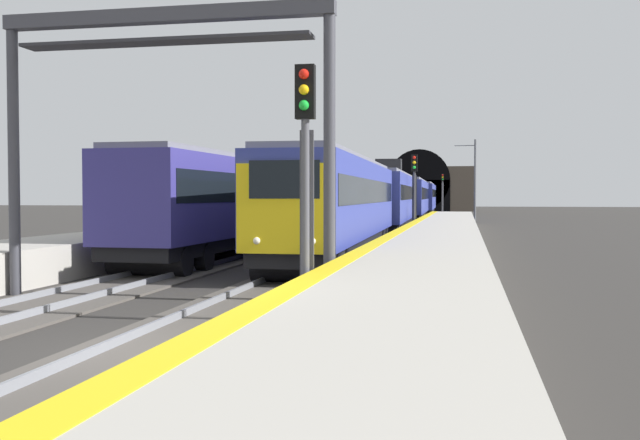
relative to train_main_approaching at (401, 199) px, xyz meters
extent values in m
plane|color=#302D2B|center=(-46.95, 0.00, -2.30)|extent=(320.00, 320.00, 0.00)
cube|color=#ADA89E|center=(-46.95, -3.78, -1.75)|extent=(112.00, 3.51, 1.09)
cube|color=yellow|center=(-46.95, -2.28, -1.20)|extent=(112.00, 0.50, 0.01)
cube|color=#4C4742|center=(-46.95, 0.00, -2.27)|extent=(160.00, 2.77, 0.06)
cube|color=gray|center=(-46.95, 0.72, -2.17)|extent=(160.00, 0.07, 0.15)
cube|color=gray|center=(-46.95, -0.72, -2.17)|extent=(160.00, 0.07, 0.15)
cube|color=navy|center=(-29.34, 0.00, 0.11)|extent=(18.88, 3.14, 2.86)
cube|color=black|center=(-29.34, 0.00, 0.41)|extent=(18.13, 3.15, 0.90)
cube|color=slate|center=(-29.34, 0.00, 1.64)|extent=(18.31, 2.71, 0.20)
cube|color=black|center=(-29.34, 0.00, -1.51)|extent=(18.50, 2.80, 0.51)
cylinder|color=black|center=(-37.33, -0.15, -1.84)|extent=(0.98, 2.57, 0.93)
cylinder|color=black|center=(-35.53, -0.12, -1.84)|extent=(0.98, 2.57, 0.93)
cylinder|color=black|center=(-23.14, 0.12, -1.84)|extent=(0.98, 2.57, 0.93)
cylinder|color=black|center=(-21.34, 0.15, -1.84)|extent=(0.98, 2.57, 0.93)
cube|color=yellow|center=(-38.79, -0.18, -0.10)|extent=(0.17, 2.67, 2.44)
cube|color=black|center=(-38.84, -0.18, 0.68)|extent=(0.08, 1.94, 1.03)
sphere|color=#F2EACC|center=(-38.84, -0.95, -0.97)|extent=(0.20, 0.20, 0.20)
sphere|color=#F2EACC|center=(-38.87, 0.58, -0.97)|extent=(0.20, 0.20, 0.20)
cube|color=navy|center=(-9.77, 0.00, 0.11)|extent=(18.88, 3.14, 2.86)
cube|color=black|center=(-9.77, 0.00, 0.42)|extent=(18.13, 3.15, 0.86)
cube|color=slate|center=(-9.77, 0.00, 1.64)|extent=(18.31, 2.71, 0.20)
cube|color=black|center=(-9.77, 0.00, -1.51)|extent=(18.50, 2.80, 0.51)
cylinder|color=black|center=(-18.04, -0.16, -1.84)|extent=(0.98, 2.57, 0.93)
cylinder|color=black|center=(-16.24, -0.12, -1.84)|extent=(0.98, 2.57, 0.93)
cylinder|color=black|center=(-3.30, 0.12, -1.84)|extent=(0.98, 2.57, 0.93)
cylinder|color=black|center=(-1.50, 0.16, -1.84)|extent=(0.98, 2.57, 0.93)
cube|color=navy|center=(9.80, 0.00, 0.11)|extent=(18.88, 3.14, 2.86)
cube|color=black|center=(9.80, 0.00, 0.42)|extent=(18.13, 3.15, 0.99)
cube|color=slate|center=(9.80, 0.00, 1.64)|extent=(18.31, 2.71, 0.20)
cube|color=black|center=(9.80, 0.00, -1.51)|extent=(18.50, 2.80, 0.51)
cylinder|color=black|center=(1.74, -0.15, -1.84)|extent=(0.98, 2.57, 0.93)
cylinder|color=black|center=(3.54, -0.12, -1.84)|extent=(0.98, 2.57, 0.93)
cylinder|color=black|center=(16.06, 0.12, -1.84)|extent=(0.98, 2.57, 0.93)
cylinder|color=black|center=(17.86, 0.16, -1.84)|extent=(0.98, 2.57, 0.93)
cube|color=navy|center=(29.37, 0.00, 0.11)|extent=(18.88, 3.14, 2.86)
cube|color=black|center=(29.37, 0.00, 0.51)|extent=(18.13, 3.15, 0.88)
cube|color=slate|center=(29.37, 0.00, 1.64)|extent=(18.31, 2.71, 0.20)
cube|color=black|center=(29.37, 0.00, -1.51)|extent=(18.50, 2.80, 0.51)
cylinder|color=black|center=(20.99, -0.16, -1.84)|extent=(0.98, 2.57, 0.93)
cylinder|color=black|center=(22.79, -0.13, -1.84)|extent=(0.98, 2.57, 0.93)
cylinder|color=black|center=(35.96, 0.13, -1.84)|extent=(0.98, 2.57, 0.93)
cylinder|color=black|center=(37.76, 0.16, -1.84)|extent=(0.98, 2.57, 0.93)
cube|color=black|center=(-9.77, 0.00, 2.19)|extent=(1.33, 1.69, 0.90)
cube|color=navy|center=(-28.47, 4.55, 0.18)|extent=(19.11, 3.33, 2.93)
cube|color=black|center=(-28.47, 4.55, 0.53)|extent=(18.35, 3.34, 1.04)
cube|color=slate|center=(-28.47, 4.55, 1.74)|extent=(18.52, 2.89, 0.20)
cube|color=black|center=(-28.47, 4.55, -1.48)|extent=(18.72, 2.98, 0.53)
cylinder|color=black|center=(-20.45, 4.34, -1.82)|extent=(1.03, 2.62, 0.96)
cylinder|color=black|center=(-22.25, 4.38, -1.82)|extent=(1.03, 2.62, 0.96)
cylinder|color=black|center=(-34.69, 4.72, -1.82)|extent=(1.03, 2.62, 0.96)
cylinder|color=black|center=(-36.49, 4.77, -1.82)|extent=(1.03, 2.62, 0.96)
cube|color=#E5B20F|center=(-18.92, 4.30, 0.08)|extent=(0.19, 2.71, 2.74)
cube|color=black|center=(-18.87, 4.29, 0.76)|extent=(0.09, 1.98, 1.06)
sphere|color=#F2EACC|center=(-18.83, 5.07, -0.94)|extent=(0.20, 0.20, 0.20)
sphere|color=#F2EACC|center=(-18.88, 3.52, -0.94)|extent=(0.20, 0.20, 0.20)
cube|color=navy|center=(-8.87, 4.55, 0.18)|extent=(19.11, 3.33, 2.93)
cube|color=black|center=(-8.87, 4.55, 0.69)|extent=(18.35, 3.34, 0.92)
cube|color=slate|center=(-8.87, 4.55, 1.74)|extent=(18.52, 2.89, 0.20)
cube|color=black|center=(-8.87, 4.55, -1.48)|extent=(18.72, 2.98, 0.53)
cylinder|color=black|center=(-0.73, 4.33, -1.82)|extent=(1.03, 2.62, 0.96)
cylinder|color=black|center=(-2.53, 4.38, -1.82)|extent=(1.03, 2.62, 0.96)
cylinder|color=black|center=(-15.21, 4.72, -1.82)|extent=(1.03, 2.62, 0.96)
cylinder|color=black|center=(-17.01, 4.77, -1.82)|extent=(1.03, 2.62, 0.96)
cube|color=navy|center=(10.73, 4.55, 0.18)|extent=(19.11, 3.33, 2.93)
cube|color=black|center=(10.73, 4.55, 0.46)|extent=(18.35, 3.34, 0.96)
cube|color=slate|center=(10.73, 4.55, 1.74)|extent=(18.52, 2.89, 0.20)
cube|color=black|center=(10.73, 4.55, -1.48)|extent=(18.72, 2.98, 0.53)
cylinder|color=black|center=(19.04, 4.33, -1.82)|extent=(1.03, 2.62, 0.96)
cylinder|color=black|center=(17.24, 4.38, -1.82)|extent=(1.03, 2.62, 0.96)
cylinder|color=black|center=(4.22, 4.73, -1.82)|extent=(1.03, 2.62, 0.96)
cylinder|color=black|center=(2.43, 4.77, -1.82)|extent=(1.03, 2.62, 0.96)
cube|color=black|center=(-8.87, 4.55, 2.29)|extent=(1.34, 1.73, 0.90)
cylinder|color=#4C4C54|center=(-43.90, -1.88, -0.28)|extent=(0.16, 0.16, 4.04)
cube|color=black|center=(-43.90, -1.88, 2.26)|extent=(0.20, 0.38, 1.05)
cube|color=#4C4C54|center=(-43.76, -1.88, -0.28)|extent=(0.04, 0.28, 3.63)
sphere|color=red|center=(-44.03, -1.88, 2.59)|extent=(0.20, 0.20, 0.20)
sphere|color=yellow|center=(-44.03, -1.88, 2.29)|extent=(0.20, 0.20, 0.20)
sphere|color=green|center=(-44.03, -1.88, 1.99)|extent=(0.20, 0.20, 0.20)
cylinder|color=#38383D|center=(-12.63, -1.88, -0.29)|extent=(0.16, 0.16, 4.02)
cube|color=black|center=(-12.63, -1.88, 2.24)|extent=(0.20, 0.38, 1.05)
cube|color=#38383D|center=(-12.49, -1.88, -0.29)|extent=(0.04, 0.28, 3.62)
sphere|color=red|center=(-12.76, -1.88, 2.57)|extent=(0.20, 0.20, 0.20)
sphere|color=yellow|center=(-12.76, -1.88, 2.27)|extent=(0.20, 0.20, 0.20)
sphere|color=green|center=(-12.76, -1.88, 1.97)|extent=(0.20, 0.20, 0.20)
cylinder|color=#4C4C54|center=(45.85, -1.88, -0.02)|extent=(0.16, 0.16, 4.55)
cube|color=black|center=(45.85, -1.88, 2.78)|extent=(0.20, 0.38, 1.05)
cube|color=#4C4C54|center=(45.99, -1.88, -0.02)|extent=(0.04, 0.28, 4.10)
sphere|color=red|center=(45.72, -1.88, 3.10)|extent=(0.20, 0.20, 0.20)
sphere|color=yellow|center=(45.72, -1.88, 2.80)|extent=(0.20, 0.20, 0.20)
sphere|color=green|center=(45.72, -1.88, 2.50)|extent=(0.20, 0.20, 0.20)
cylinder|color=#3F3F47|center=(-41.05, 6.38, 1.07)|extent=(0.28, 0.28, 6.74)
cylinder|color=#3F3F47|center=(-41.05, -1.83, 1.07)|extent=(0.28, 0.28, 6.74)
cube|color=#3F3F47|center=(-41.05, 2.28, 4.62)|extent=(0.36, 8.48, 0.35)
cube|color=#2D2D33|center=(-41.05, 2.28, 3.99)|extent=(0.70, 7.38, 0.08)
cube|color=#51473D|center=(61.79, 2.28, 1.31)|extent=(2.93, 17.62, 7.22)
cube|color=black|center=(60.28, 2.28, 0.22)|extent=(0.12, 9.87, 5.05)
cylinder|color=black|center=(60.28, 2.28, 2.75)|extent=(0.12, 9.87, 9.87)
cylinder|color=#595B60|center=(16.27, -5.94, 1.76)|extent=(0.22, 0.22, 8.11)
cylinder|color=#595B60|center=(16.27, -4.92, 5.21)|extent=(0.08, 2.04, 0.08)
camera|label=1|loc=(-57.79, -4.93, 0.25)|focal=40.91mm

